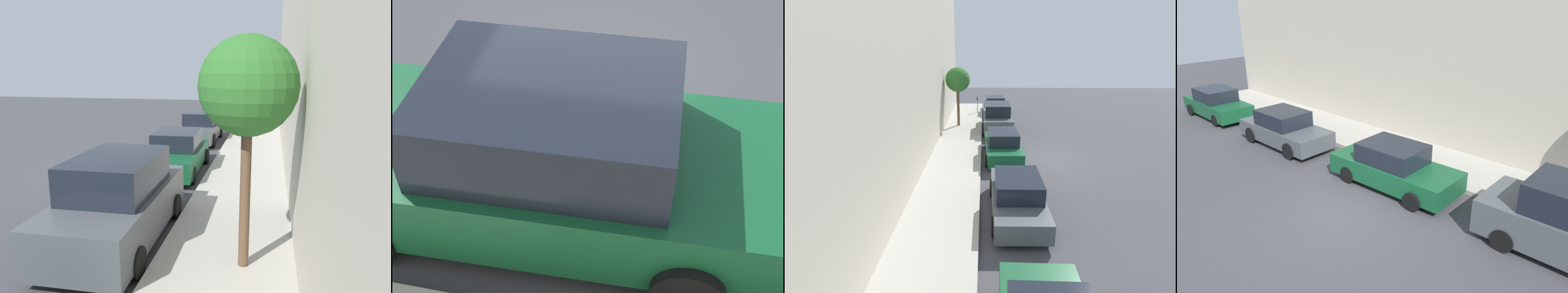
{
  "view_description": "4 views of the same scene",
  "coord_description": "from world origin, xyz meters",
  "views": [
    {
      "loc": [
        5.67,
        -13.51,
        3.93
      ],
      "look_at": [
        3.03,
        -0.07,
        1.0
      ],
      "focal_mm": 35.0,
      "sensor_mm": 36.0,
      "label": 1
    },
    {
      "loc": [
        5.67,
        1.02,
        4.11
      ],
      "look_at": [
        2.42,
        0.36,
        1.0
      ],
      "focal_mm": 50.0,
      "sensor_mm": 36.0,
      "label": 2
    },
    {
      "loc": [
        3.35,
        15.84,
        5.88
      ],
      "look_at": [
        3.54,
        1.04,
        1.0
      ],
      "focal_mm": 28.0,
      "sensor_mm": 36.0,
      "label": 3
    },
    {
      "loc": [
        -6.82,
        -7.41,
        6.21
      ],
      "look_at": [
        2.7,
        1.29,
        1.0
      ],
      "focal_mm": 35.0,
      "sensor_mm": 36.0,
      "label": 4
    }
  ],
  "objects": [
    {
      "name": "ground_plane",
      "position": [
        0.0,
        0.0,
        0.0
      ],
      "size": [
        60.0,
        60.0,
        0.0
      ],
      "primitive_type": "plane",
      "color": "#424247"
    },
    {
      "name": "parked_sedan_third",
      "position": [
        2.32,
        -0.04,
        0.73
      ],
      "size": [
        1.93,
        4.55,
        1.54
      ],
      "color": "#14512D",
      "rests_on": "ground_plane"
    }
  ]
}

